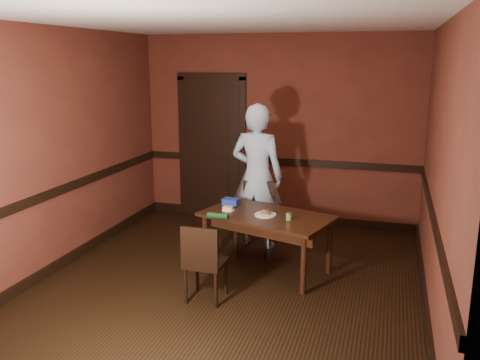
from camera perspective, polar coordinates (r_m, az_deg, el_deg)
The scene contains 22 objects.
floor at distance 5.60m, azimuth -1.05°, elevation -11.33°, with size 4.00×4.50×0.01m, color black.
ceiling at distance 5.10m, azimuth -1.19°, elevation 17.44°, with size 4.00×4.50×0.01m, color silver.
wall_back at distance 7.33m, azimuth 4.31°, elevation 5.58°, with size 4.00×0.02×2.70m, color #5C281B.
wall_front at distance 3.18m, azimuth -13.69°, elevation -5.10°, with size 4.00×0.02×2.70m, color #5C281B.
wall_left at distance 6.09m, azimuth -19.37°, elevation 3.27°, with size 0.02×4.50×2.70m, color #5C281B.
wall_right at distance 4.96m, azimuth 21.47°, elevation 0.94°, with size 0.02×4.50×2.70m, color #5C281B.
dado_back at distance 7.39m, azimuth 4.22°, elevation 2.10°, with size 4.00×0.03×0.10m, color black.
dado_left at distance 6.17m, azimuth -18.94°, elevation -0.85°, with size 0.03×4.50×0.10m, color black.
dado_right at distance 5.06m, azimuth 20.87°, elevation -4.02°, with size 0.03×4.50×0.10m, color black.
baseboard_back at distance 7.59m, azimuth 4.11°, elevation -4.13°, with size 4.00×0.03×0.12m, color black.
baseboard_left at distance 6.42m, azimuth -18.37°, elevation -8.14°, with size 0.03×4.50×0.12m, color black.
baseboard_right at distance 5.36m, azimuth 20.11°, elevation -12.63°, with size 0.03×4.50×0.12m, color black.
door at distance 7.61m, azimuth -3.17°, elevation 3.92°, with size 1.05×0.07×2.20m.
dining_table at distance 5.76m, azimuth 2.99°, elevation -7.03°, with size 1.41×0.79×0.66m, color black.
chair_far at distance 6.25m, azimuth 1.60°, elevation -4.37°, with size 0.41×0.41×0.87m, color black, non-canonical shape.
chair_near at distance 5.08m, azimuth -3.86°, elevation -9.08°, with size 0.37×0.37×0.80m, color black, non-canonical shape.
person at distance 6.38m, azimuth 1.92°, elevation 0.45°, with size 0.67×0.44×1.82m, color #B2D6EF.
sandwich_plate at distance 5.62m, azimuth 2.87°, elevation -3.83°, with size 0.24×0.24×0.06m.
sauce_jar at distance 5.48m, azimuth 5.51°, elevation -4.06°, with size 0.07×0.07×0.08m.
cheese_saucer at distance 5.79m, azimuth -1.36°, elevation -3.26°, with size 0.15×0.15×0.05m.
food_tub at distance 5.99m, azimuth -1.01°, elevation -2.48°, with size 0.21×0.15×0.08m.
wrapped_veg at distance 5.50m, azimuth -2.51°, elevation -4.04°, with size 0.07×0.07×0.23m, color #14441C.
Camera 1 is at (1.56, -4.84, 2.34)m, focal length 38.00 mm.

